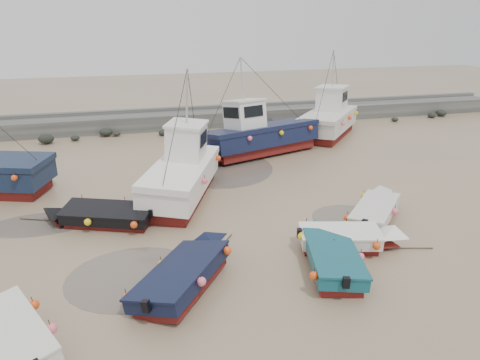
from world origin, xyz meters
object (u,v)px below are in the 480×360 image
at_px(dinghy_1, 189,270).
at_px(dinghy_3, 377,208).
at_px(dinghy_4, 100,213).
at_px(cabin_boat_3, 331,117).
at_px(dinghy_5, 349,236).
at_px(dinghy_2, 330,253).
at_px(cabin_boat_1, 183,170).
at_px(person, 180,185).
at_px(cabin_boat_2, 253,136).
at_px(dinghy_0, 14,326).

distance_m(dinghy_1, dinghy_3, 9.45).
distance_m(dinghy_1, dinghy_4, 6.50).
bearing_deg(dinghy_1, cabin_boat_3, 88.15).
height_order(dinghy_4, cabin_boat_3, cabin_boat_3).
bearing_deg(dinghy_4, dinghy_5, -95.10).
bearing_deg(cabin_boat_3, dinghy_2, -74.83).
bearing_deg(cabin_boat_1, dinghy_3, -11.81).
xyz_separation_m(dinghy_4, person, (4.10, 4.17, -0.54)).
bearing_deg(dinghy_2, dinghy_4, 157.76).
xyz_separation_m(dinghy_2, cabin_boat_3, (8.87, 18.33, 0.80)).
xyz_separation_m(dinghy_1, dinghy_3, (8.94, 3.06, 0.01)).
height_order(dinghy_4, dinghy_5, same).
height_order(dinghy_4, person, dinghy_4).
xyz_separation_m(dinghy_2, dinghy_3, (3.85, 3.25, -0.00)).
bearing_deg(cabin_boat_2, cabin_boat_1, 117.91).
xyz_separation_m(dinghy_2, dinghy_4, (-7.98, 6.01, -0.00)).
relative_size(dinghy_3, cabin_boat_2, 0.45).
relative_size(dinghy_0, cabin_boat_2, 0.51).
distance_m(dinghy_2, cabin_boat_3, 20.38).
bearing_deg(cabin_boat_3, dinghy_1, -86.59).
xyz_separation_m(dinghy_5, cabin_boat_2, (0.25, 13.44, 0.74)).
bearing_deg(person, dinghy_4, 24.05).
xyz_separation_m(dinghy_1, cabin_boat_2, (6.64, 14.29, 0.77)).
distance_m(dinghy_0, cabin_boat_3, 27.53).
distance_m(dinghy_3, cabin_boat_2, 11.48).
bearing_deg(cabin_boat_1, cabin_boat_2, 69.94).
distance_m(dinghy_5, cabin_boat_3, 18.90).
bearing_deg(cabin_boat_3, dinghy_5, -72.67).
height_order(dinghy_1, dinghy_4, same).
xyz_separation_m(dinghy_3, person, (-7.73, 6.93, -0.55)).
bearing_deg(cabin_boat_3, cabin_boat_2, -111.26).
relative_size(dinghy_2, dinghy_3, 1.21).
relative_size(dinghy_2, cabin_boat_1, 0.59).
distance_m(dinghy_2, cabin_boat_2, 14.58).
xyz_separation_m(dinghy_1, person, (1.21, 9.99, -0.54)).
distance_m(dinghy_0, dinghy_4, 7.84).
relative_size(dinghy_3, person, 2.93).
bearing_deg(cabin_boat_1, dinghy_2, -42.73).
height_order(dinghy_5, cabin_boat_1, cabin_boat_1).
xyz_separation_m(cabin_boat_1, cabin_boat_2, (5.45, 5.85, -0.03)).
xyz_separation_m(cabin_boat_1, cabin_boat_3, (12.77, 9.70, 0.01)).
xyz_separation_m(dinghy_0, dinghy_2, (10.20, 1.51, -0.00)).
xyz_separation_m(dinghy_0, dinghy_3, (14.05, 4.77, -0.00)).
bearing_deg(cabin_boat_2, person, 109.26).
relative_size(dinghy_1, dinghy_5, 1.11).
bearing_deg(cabin_boat_1, dinghy_4, -124.39).
bearing_deg(person, cabin_boat_2, -163.05).
bearing_deg(dinghy_3, dinghy_2, -96.83).
bearing_deg(cabin_boat_3, person, -106.42).
distance_m(dinghy_3, person, 10.39).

